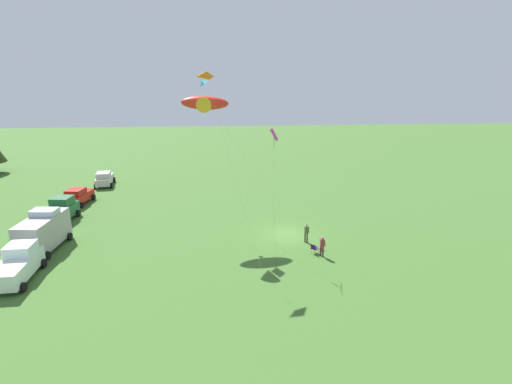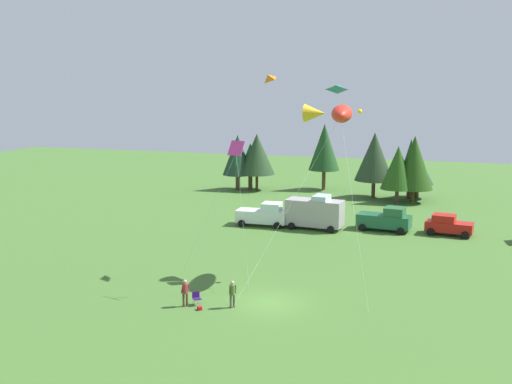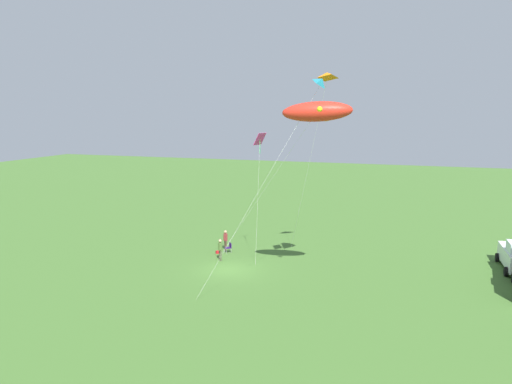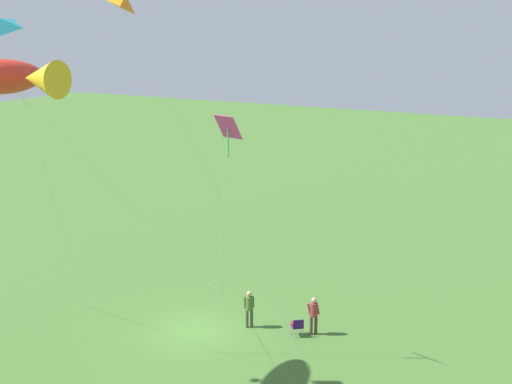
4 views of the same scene
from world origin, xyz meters
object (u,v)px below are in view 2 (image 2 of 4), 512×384
(car_red_sedan, at_px, (448,225))
(kite_delta_teal, at_px, (337,88))
(truck_white_pickup, at_px, (264,215))
(kite_large_fish, at_px, (335,113))
(person_kite_flyer, at_px, (232,292))
(van_motorhome_grey, at_px, (315,212))
(person_spectator, at_px, (185,291))
(kite_diamond_rainbow, at_px, (236,151))
(folding_chair, at_px, (196,297))
(truck_green_flatbed, at_px, (386,219))
(kite_delta_orange, at_px, (268,78))
(backpack_on_grass, at_px, (200,308))

(car_red_sedan, bearing_deg, kite_delta_teal, 69.76)
(truck_white_pickup, height_order, kite_large_fish, kite_large_fish)
(person_kite_flyer, height_order, kite_large_fish, kite_large_fish)
(van_motorhome_grey, bearing_deg, person_kite_flyer, -85.80)
(person_spectator, bearing_deg, van_motorhome_grey, 130.04)
(van_motorhome_grey, xyz_separation_m, kite_delta_teal, (4.34, -13.42, 11.81))
(kite_diamond_rainbow, bearing_deg, folding_chair, -115.83)
(truck_white_pickup, xyz_separation_m, van_motorhome_grey, (5.10, 0.26, 0.54))
(truck_white_pickup, relative_size, van_motorhome_grey, 0.91)
(truck_white_pickup, bearing_deg, truck_green_flatbed, 5.31)
(kite_large_fish, xyz_separation_m, kite_delta_orange, (-4.82, -0.47, 2.44))
(van_motorhome_grey, relative_size, kite_large_fish, 0.45)
(person_kite_flyer, xyz_separation_m, person_spectator, (-2.87, -0.72, 0.00))
(person_spectator, xyz_separation_m, kite_delta_orange, (2.64, 8.88, 13.14))
(van_motorhome_grey, distance_m, kite_large_fish, 17.45)
(backpack_on_grass, distance_m, kite_large_fish, 16.36)
(person_spectator, xyz_separation_m, backpack_on_grass, (1.08, -0.26, -0.91))
(truck_green_flatbed, relative_size, kite_delta_teal, 0.38)
(person_spectator, bearing_deg, person_kite_flyer, 61.96)
(backpack_on_grass, bearing_deg, person_spectator, 166.40)
(car_red_sedan, relative_size, kite_delta_orange, 0.30)
(backpack_on_grass, height_order, kite_delta_teal, kite_delta_teal)
(car_red_sedan, relative_size, kite_large_fish, 0.35)
(person_kite_flyer, bearing_deg, car_red_sedan, 107.20)
(backpack_on_grass, distance_m, kite_delta_orange, 16.84)
(car_red_sedan, bearing_deg, kite_delta_orange, 58.26)
(kite_diamond_rainbow, bearing_deg, truck_white_pickup, 101.93)
(backpack_on_grass, bearing_deg, kite_large_fish, 56.42)
(car_red_sedan, xyz_separation_m, kite_large_fish, (-8.02, -15.01, 10.77))
(kite_delta_teal, bearing_deg, person_spectator, -128.34)
(folding_chair, bearing_deg, person_kite_flyer, 53.83)
(person_spectator, distance_m, kite_delta_teal, 17.39)
(kite_delta_orange, distance_m, kite_diamond_rainbow, 6.99)
(folding_chair, xyz_separation_m, car_red_sedan, (14.95, 23.84, 0.46))
(kite_delta_orange, relative_size, kite_delta_teal, 1.05)
(truck_white_pickup, xyz_separation_m, truck_green_flatbed, (11.70, 1.57, 0.00))
(folding_chair, xyz_separation_m, kite_large_fish, (6.93, 8.83, 11.23))
(person_spectator, relative_size, kite_delta_orange, 0.12)
(folding_chair, xyz_separation_m, truck_green_flatbed, (9.27, 23.73, 0.61))
(truck_green_flatbed, bearing_deg, person_spectator, -105.11)
(person_spectator, distance_m, truck_green_flatbed, 26.16)
(person_kite_flyer, xyz_separation_m, kite_delta_orange, (-0.23, 8.17, 13.14))
(truck_white_pickup, distance_m, kite_delta_orange, 19.54)
(truck_green_flatbed, height_order, kite_large_fish, kite_large_fish)
(van_motorhome_grey, distance_m, car_red_sedan, 12.38)
(person_spectator, xyz_separation_m, car_red_sedan, (15.48, 24.36, -0.07))
(person_spectator, bearing_deg, truck_green_flatbed, 115.98)
(kite_delta_orange, bearing_deg, van_motorhome_grey, 87.71)
(person_spectator, relative_size, truck_white_pickup, 0.34)
(truck_green_flatbed, distance_m, kite_large_fish, 18.45)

